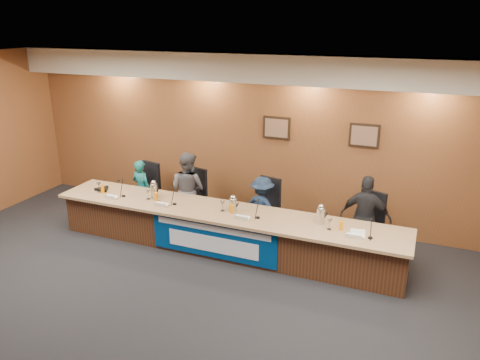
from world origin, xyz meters
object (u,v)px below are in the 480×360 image
at_px(dais_body, 223,231).
at_px(carafe_right, 321,216).
at_px(office_chair_c, 264,212).
at_px(office_chair_d, 365,228).
at_px(panelist_a, 142,189).
at_px(speakerphone, 103,189).
at_px(carafe_left, 154,191).
at_px(panelist_d, 366,217).
at_px(carafe_mid, 233,205).
at_px(banner, 213,240).
at_px(panelist_b, 188,190).
at_px(office_chair_b, 191,200).
at_px(panelist_c, 262,208).
at_px(office_chair_a, 145,193).

bearing_deg(dais_body, carafe_right, 2.03).
distance_m(office_chair_c, office_chair_d, 1.79).
relative_size(panelist_a, speakerphone, 3.71).
bearing_deg(speakerphone, carafe_left, 2.34).
bearing_deg(panelist_d, carafe_mid, 20.36).
bearing_deg(banner, speakerphone, 170.67).
relative_size(panelist_b, office_chair_b, 3.04).
height_order(office_chair_b, office_chair_c, same).
bearing_deg(panelist_a, banner, 161.88).
bearing_deg(speakerphone, carafe_right, 1.00).
xyz_separation_m(dais_body, panelist_c, (0.46, 0.67, 0.24)).
bearing_deg(carafe_left, banner, -18.17).
relative_size(panelist_b, office_chair_d, 3.04).
height_order(dais_body, office_chair_c, dais_body).
bearing_deg(office_chair_c, panelist_c, -78.41).
relative_size(carafe_left, carafe_mid, 1.17).
bearing_deg(dais_body, office_chair_b, 143.22).
relative_size(dais_body, office_chair_b, 12.50).
height_order(office_chair_b, carafe_mid, carafe_mid).
bearing_deg(carafe_mid, office_chair_a, 160.91).
bearing_deg(panelist_a, carafe_mid, 172.76).
relative_size(panelist_b, carafe_right, 5.67).
xyz_separation_m(panelist_c, carafe_mid, (-0.27, -0.68, 0.27)).
relative_size(panelist_a, office_chair_b, 2.48).
distance_m(panelist_c, carafe_left, 1.95).
relative_size(office_chair_d, carafe_right, 1.86).
relative_size(panelist_b, panelist_c, 1.25).
relative_size(panelist_a, carafe_right, 4.61).
xyz_separation_m(panelist_b, office_chair_c, (1.48, 0.10, -0.25)).
distance_m(office_chair_b, office_chair_c, 1.48).
height_order(carafe_right, speakerphone, carafe_right).
bearing_deg(office_chair_d, panelist_d, -65.99).
height_order(office_chair_d, speakerphone, speakerphone).
bearing_deg(office_chair_b, office_chair_d, 14.69).
distance_m(office_chair_c, speakerphone, 3.02).
height_order(dais_body, panelist_c, panelist_c).
height_order(banner, speakerphone, speakerphone).
height_order(office_chair_c, carafe_mid, carafe_mid).
distance_m(panelist_d, carafe_left, 3.67).
relative_size(office_chair_a, carafe_left, 1.88).
height_order(office_chair_a, speakerphone, speakerphone).
xyz_separation_m(panelist_d, speakerphone, (-4.70, -0.68, 0.07)).
distance_m(panelist_a, office_chair_d, 4.31).
relative_size(banner, carafe_mid, 10.12).
distance_m(office_chair_a, office_chair_b, 1.04).
height_order(carafe_left, carafe_right, carafe_right).
bearing_deg(panelist_a, carafe_left, 147.46).
xyz_separation_m(panelist_c, carafe_right, (1.18, -0.61, 0.29)).
bearing_deg(speakerphone, office_chair_d, 9.43).
relative_size(panelist_b, carafe_left, 5.72).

